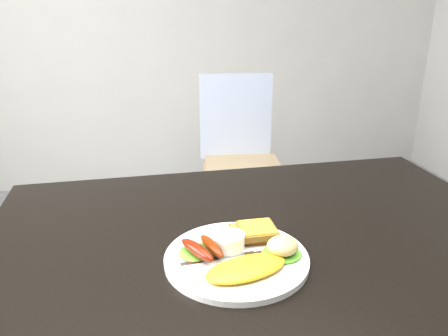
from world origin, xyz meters
name	(u,v)px	position (x,y,z in m)	size (l,w,h in m)	color
dining_table	(261,241)	(0.00, 0.00, 0.73)	(1.20, 0.80, 0.04)	black
dining_chair	(243,168)	(0.26, 1.18, 0.45)	(0.37, 0.37, 0.04)	tan
person	(303,131)	(0.30, 0.52, 0.82)	(0.59, 0.39, 1.64)	navy
plate	(236,259)	(-0.08, -0.10, 0.76)	(0.28, 0.28, 0.01)	white
lettuce_left	(198,252)	(-0.15, -0.07, 0.77)	(0.08, 0.07, 0.01)	#41821C
lettuce_right	(281,254)	(0.01, -0.12, 0.77)	(0.08, 0.07, 0.01)	green
omelette	(246,268)	(-0.08, -0.16, 0.77)	(0.16, 0.08, 0.02)	yellow
sausage_a	(197,250)	(-0.16, -0.09, 0.78)	(0.02, 0.10, 0.02)	#6B1801
sausage_b	(212,246)	(-0.13, -0.09, 0.78)	(0.02, 0.09, 0.02)	#5D2C05
ramekin	(230,242)	(-0.09, -0.07, 0.78)	(0.06, 0.06, 0.04)	white
toast_a	(249,234)	(-0.04, -0.03, 0.77)	(0.08, 0.08, 0.01)	brown
toast_b	(258,230)	(-0.02, -0.04, 0.78)	(0.08, 0.08, 0.01)	olive
potato_salad	(283,246)	(0.01, -0.12, 0.79)	(0.06, 0.06, 0.03)	beige
fork	(218,259)	(-0.12, -0.11, 0.76)	(0.15, 0.01, 0.00)	#ADAFB7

